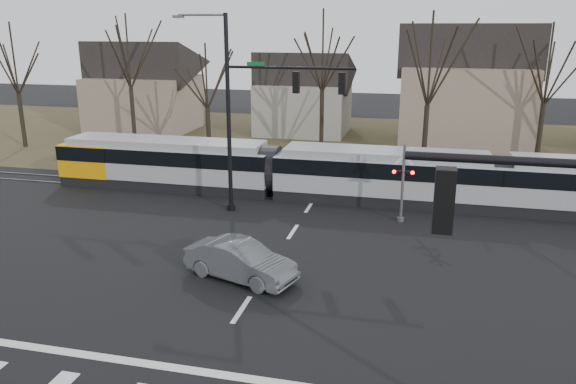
# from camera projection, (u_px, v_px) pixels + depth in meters

# --- Properties ---
(ground) EXTENTS (140.00, 140.00, 0.00)m
(ground) POSITION_uv_depth(u_px,v_px,m) (222.00, 339.00, 17.82)
(ground) COLOR black
(grass_verge) EXTENTS (140.00, 28.00, 0.01)m
(grass_verge) POSITION_uv_depth(u_px,v_px,m) (351.00, 143.00, 47.66)
(grass_verge) COLOR #38331E
(grass_verge) RESTS_ON ground
(stop_line) EXTENTS (28.00, 0.35, 0.01)m
(stop_line) POSITION_uv_depth(u_px,v_px,m) (201.00, 372.00, 16.14)
(stop_line) COLOR silver
(stop_line) RESTS_ON ground
(lane_dashes) EXTENTS (0.18, 30.00, 0.01)m
(lane_dashes) POSITION_uv_depth(u_px,v_px,m) (316.00, 197.00, 32.74)
(lane_dashes) COLOR silver
(lane_dashes) RESTS_ON ground
(rail_pair) EXTENTS (90.00, 1.52, 0.06)m
(rail_pair) POSITION_uv_depth(u_px,v_px,m) (315.00, 197.00, 32.55)
(rail_pair) COLOR #59595E
(rail_pair) RESTS_ON ground
(tram) EXTENTS (39.17, 2.91, 2.97)m
(tram) POSITION_uv_depth(u_px,v_px,m) (381.00, 174.00, 31.46)
(tram) COLOR gray
(tram) RESTS_ON ground
(sedan) EXTENTS (4.30, 5.51, 1.51)m
(sedan) POSITION_uv_depth(u_px,v_px,m) (240.00, 261.00, 21.92)
(sedan) COLOR #54575B
(sedan) RESTS_ON ground
(signal_pole_far) EXTENTS (9.28, 0.44, 10.20)m
(signal_pole_far) POSITION_uv_depth(u_px,v_px,m) (258.00, 106.00, 28.40)
(signal_pole_far) COLOR black
(signal_pole_far) RESTS_ON ground
(rail_crossing_signal) EXTENTS (1.08, 0.36, 4.00)m
(rail_crossing_signal) POSITION_uv_depth(u_px,v_px,m) (403.00, 186.00, 28.10)
(rail_crossing_signal) COLOR #59595B
(rail_crossing_signal) RESTS_ON ground
(tree_row) EXTENTS (59.20, 7.20, 10.00)m
(tree_row) POSITION_uv_depth(u_px,v_px,m) (370.00, 92.00, 40.20)
(tree_row) COLOR black
(tree_row) RESTS_ON ground
(house_a) EXTENTS (9.72, 8.64, 8.60)m
(house_a) POSITION_uv_depth(u_px,v_px,m) (143.00, 83.00, 52.74)
(house_a) COLOR #836F5F
(house_a) RESTS_ON ground
(house_b) EXTENTS (8.64, 7.56, 7.65)m
(house_b) POSITION_uv_depth(u_px,v_px,m) (304.00, 90.00, 51.39)
(house_b) COLOR gray
(house_b) RESTS_ON ground
(house_c) EXTENTS (10.80, 8.64, 10.10)m
(house_c) POSITION_uv_depth(u_px,v_px,m) (466.00, 82.00, 45.10)
(house_c) COLOR #836F5F
(house_c) RESTS_ON ground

